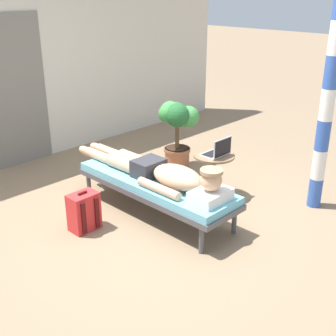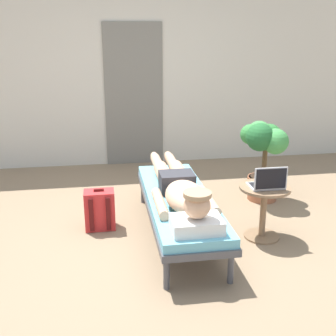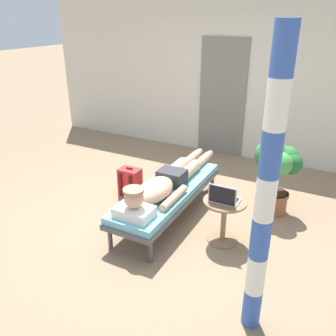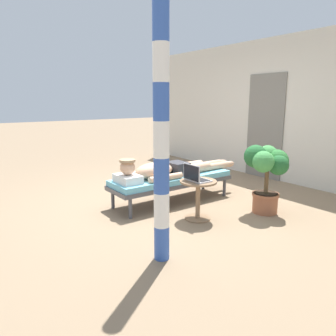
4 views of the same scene
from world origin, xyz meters
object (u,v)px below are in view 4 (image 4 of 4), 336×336
at_px(side_table, 198,193).
at_px(backpack, 160,177).
at_px(person_reclining, 167,170).
at_px(laptop, 195,177).
at_px(lounge_chair, 172,180).
at_px(porch_post, 161,140).
at_px(potted_plant, 266,168).

xyz_separation_m(side_table, backpack, (-1.55, 0.45, -0.16)).
xyz_separation_m(person_reclining, laptop, (0.79, -0.13, 0.06)).
xyz_separation_m(lounge_chair, porch_post, (1.40, -1.17, 0.84)).
distance_m(side_table, laptop, 0.23).
relative_size(side_table, backpack, 1.23).
relative_size(side_table, potted_plant, 0.55).
bearing_deg(lounge_chair, porch_post, -39.87).
distance_m(lounge_chair, person_reclining, 0.20).
distance_m(lounge_chair, laptop, 0.86).
relative_size(person_reclining, side_table, 4.15).
bearing_deg(backpack, potted_plant, 13.70).
bearing_deg(backpack, porch_post, -34.03).
bearing_deg(backpack, side_table, -16.35).
bearing_deg(porch_post, side_table, 121.19).
distance_m(person_reclining, potted_plant, 1.43).
relative_size(person_reclining, porch_post, 0.91).
relative_size(lounge_chair, potted_plant, 2.06).
relative_size(lounge_chair, person_reclining, 0.90).
height_order(person_reclining, backpack, person_reclining).
bearing_deg(porch_post, laptop, 122.54).
xyz_separation_m(laptop, potted_plant, (0.35, 0.97, 0.05)).
height_order(potted_plant, porch_post, porch_post).
bearing_deg(laptop, porch_post, -57.46).
distance_m(side_table, backpack, 1.62).
bearing_deg(potted_plant, side_table, -111.12).
relative_size(lounge_chair, porch_post, 0.82).
bearing_deg(laptop, person_reclining, 171.01).
bearing_deg(lounge_chair, backpack, 159.26).
bearing_deg(potted_plant, backpack, -166.30).
distance_m(potted_plant, porch_post, 2.01).
relative_size(lounge_chair, laptop, 6.32).
xyz_separation_m(side_table, potted_plant, (0.35, 0.92, 0.27)).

